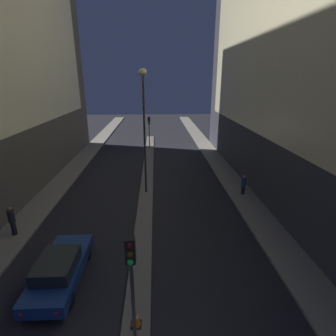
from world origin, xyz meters
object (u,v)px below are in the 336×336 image
Objects in this scene: traffic_light_near at (131,268)px; traffic_light_mid at (149,125)px; pedestrian_on_right_sidewalk at (243,184)px; car_left_lane at (60,269)px; pedestrian_on_left_sidewalk at (12,220)px; traffic_cone_far at (136,318)px; street_lamp at (144,109)px.

traffic_light_mid is at bearing 90.00° from traffic_light_near.
pedestrian_on_right_sidewalk is (7.69, 11.86, -2.18)m from traffic_light_near.
traffic_light_near is 5.25m from car_left_lane.
pedestrian_on_left_sidewalk is (-7.55, 6.86, -2.05)m from traffic_light_near.
traffic_light_near reaches higher than car_left_lane.
traffic_light_near is at bearing -40.08° from car_left_lane.
traffic_cone_far is (0.01, -26.27, -2.68)m from traffic_light_mid.
street_lamp is at bearing 173.86° from pedestrian_on_right_sidewalk.
car_left_lane is at bearing 145.17° from traffic_cone_far.
traffic_light_mid is at bearing 117.26° from pedestrian_on_right_sidewalk.
traffic_light_mid is 14.54m from street_lamp.
street_lamp is at bearing 90.00° from traffic_light_near.
street_lamp is 13.12× the size of traffic_cone_far.
car_left_lane is at bearing 139.92° from traffic_light_near.
car_left_lane is at bearing -141.80° from pedestrian_on_right_sidewalk.
pedestrian_on_right_sidewalk is (7.69, -14.92, -2.18)m from traffic_light_mid.
traffic_light_mid reaches higher than pedestrian_on_right_sidewalk.
traffic_light_mid is 0.44× the size of street_lamp.
pedestrian_on_right_sidewalk reaches higher than traffic_cone_far.
car_left_lane is 2.66× the size of pedestrian_on_left_sidewalk.
pedestrian_on_right_sidewalk is at bearing -6.14° from street_lamp.
traffic_cone_far is at bearing -34.83° from car_left_lane.
car_left_lane is at bearing -110.21° from street_lamp.
traffic_light_near reaches higher than traffic_cone_far.
car_left_lane is (-3.57, 2.49, 0.26)m from traffic_cone_far.
traffic_cone_far is 13.71m from pedestrian_on_right_sidewalk.
car_left_lane is (-3.57, -23.78, -2.42)m from traffic_light_mid.
traffic_light_near reaches higher than pedestrian_on_right_sidewalk.
traffic_light_near is 0.44× the size of street_lamp.
traffic_light_mid is 24.17m from car_left_lane.
street_lamp reaches higher than traffic_light_mid.
traffic_light_mid is 26.40m from traffic_cone_far.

